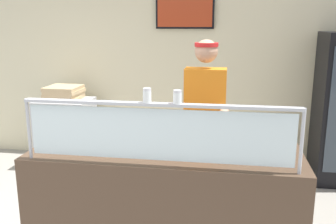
{
  "coord_description": "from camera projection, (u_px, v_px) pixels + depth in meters",
  "views": [
    {
      "loc": [
        1.49,
        -2.34,
        1.91
      ],
      "look_at": [
        1.05,
        0.42,
        1.24
      ],
      "focal_mm": 40.37,
      "sensor_mm": 36.0,
      "label": 1
    }
  ],
  "objects": [
    {
      "name": "pizza_server",
      "position": [
        191.0,
        143.0,
        2.95
      ],
      "size": [
        0.12,
        0.29,
        0.01
      ],
      "primitive_type": "cube",
      "rotation": [
        0.0,
        0.0,
        0.17
      ],
      "color": "#ADAFB7",
      "rests_on": "pizza_tray"
    },
    {
      "name": "pizza_tray",
      "position": [
        191.0,
        145.0,
        2.97
      ],
      "size": [
        0.49,
        0.49,
        0.04
      ],
      "color": "#9EA0A8",
      "rests_on": "serving_counter"
    },
    {
      "name": "pepper_flake_shaker",
      "position": [
        177.0,
        98.0,
        2.46
      ],
      "size": [
        0.06,
        0.06,
        0.09
      ],
      "color": "white",
      "rests_on": "sneeze_guard"
    },
    {
      "name": "parmesan_shaker",
      "position": [
        147.0,
        96.0,
        2.49
      ],
      "size": [
        0.06,
        0.06,
        0.1
      ],
      "color": "white",
      "rests_on": "sneeze_guard"
    },
    {
      "name": "pizza_box_stack",
      "position": [
        64.0,
        93.0,
        4.97
      ],
      "size": [
        0.45,
        0.44,
        0.18
      ],
      "color": "tan",
      "rests_on": "prep_shelf"
    },
    {
      "name": "sneeze_guard",
      "position": [
        157.0,
        126.0,
        2.53
      ],
      "size": [
        1.89,
        0.06,
        0.44
      ],
      "color": "#B2B5BC",
      "rests_on": "serving_counter"
    },
    {
      "name": "shop_rear_unit",
      "position": [
        195.0,
        64.0,
        5.1
      ],
      "size": [
        6.47,
        0.13,
        2.7
      ],
      "color": "beige",
      "rests_on": "ground"
    },
    {
      "name": "serving_counter",
      "position": [
        166.0,
        207.0,
        3.01
      ],
      "size": [
        2.07,
        0.76,
        0.95
      ],
      "primitive_type": "cube",
      "color": "#4C3828",
      "rests_on": "ground"
    },
    {
      "name": "worker_figure",
      "position": [
        205.0,
        121.0,
        3.54
      ],
      "size": [
        0.41,
        0.5,
        1.76
      ],
      "color": "#23232D",
      "rests_on": "ground"
    },
    {
      "name": "ground_plane",
      "position": [
        176.0,
        221.0,
        3.72
      ],
      "size": [
        12.0,
        12.0,
        0.0
      ],
      "primitive_type": "plane",
      "color": "gray",
      "rests_on": "ground"
    },
    {
      "name": "prep_shelf",
      "position": [
        66.0,
        133.0,
        5.1
      ],
      "size": [
        0.7,
        0.55,
        0.91
      ],
      "primitive_type": "cube",
      "color": "#B7BABF",
      "rests_on": "ground"
    }
  ]
}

